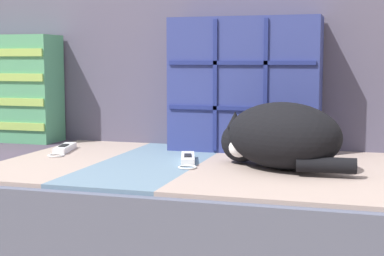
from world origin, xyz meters
TOP-DOWN VIEW (x-y plane):
  - couch at (0.00, 0.12)m, footprint 1.72×0.87m
  - sofa_backrest at (0.00, 0.48)m, footprint 1.68×0.14m
  - throw_pillow_quilted at (0.34, 0.33)m, footprint 0.45×0.14m
  - sleeping_cat at (0.48, 0.07)m, footprint 0.37×0.33m
  - game_remote_near at (0.23, 0.09)m, footprint 0.10×0.20m
  - game_remote_far at (-0.18, 0.16)m, footprint 0.09×0.20m

SIDE VIEW (x-z plane):
  - couch at x=0.00m, z-range 0.00..0.42m
  - game_remote_far at x=-0.18m, z-range 0.42..0.44m
  - game_remote_near at x=0.23m, z-range 0.42..0.44m
  - sleeping_cat at x=0.48m, z-range 0.42..0.59m
  - throw_pillow_quilted at x=0.34m, z-range 0.42..0.83m
  - sofa_backrest at x=0.00m, z-range 0.42..0.99m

